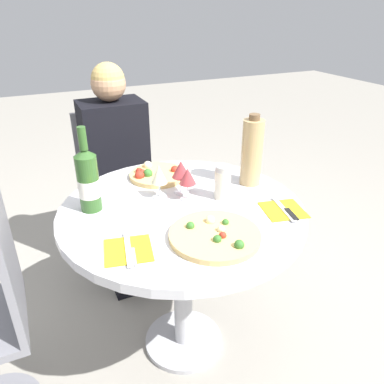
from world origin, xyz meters
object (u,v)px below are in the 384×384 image
at_px(chair_behind_diner, 117,191).
at_px(seated_diner, 122,188).
at_px(dining_table, 182,231).
at_px(pizza_large, 215,235).
at_px(wine_bottle, 88,180).
at_px(tall_carafe, 252,152).

xyz_separation_m(chair_behind_diner, seated_diner, (-0.00, -0.15, 0.08)).
distance_m(dining_table, chair_behind_diner, 0.84).
distance_m(dining_table, pizza_large, 0.28).
distance_m(chair_behind_diner, wine_bottle, 0.84).
distance_m(chair_behind_diner, pizza_large, 1.11).
height_order(chair_behind_diner, wine_bottle, wine_bottle).
relative_size(chair_behind_diner, seated_diner, 0.76).
xyz_separation_m(pizza_large, tall_carafe, (0.34, 0.32, 0.13)).
bearing_deg(dining_table, pizza_large, -86.40).
bearing_deg(pizza_large, seated_diner, 95.46).
xyz_separation_m(dining_table, chair_behind_diner, (-0.07, 0.82, -0.18)).
relative_size(chair_behind_diner, wine_bottle, 2.78).
bearing_deg(seated_diner, chair_behind_diner, -90.00).
bearing_deg(pizza_large, dining_table, 93.60).
xyz_separation_m(seated_diner, tall_carafe, (0.43, -0.60, 0.35)).
relative_size(dining_table, wine_bottle, 2.92).
relative_size(seated_diner, tall_carafe, 3.87).
height_order(dining_table, seated_diner, seated_diner).
bearing_deg(tall_carafe, wine_bottle, 175.26).
xyz_separation_m(seated_diner, pizza_large, (0.09, -0.91, 0.22)).
bearing_deg(chair_behind_diner, tall_carafe, 119.70).
xyz_separation_m(dining_table, wine_bottle, (-0.32, 0.13, 0.23)).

